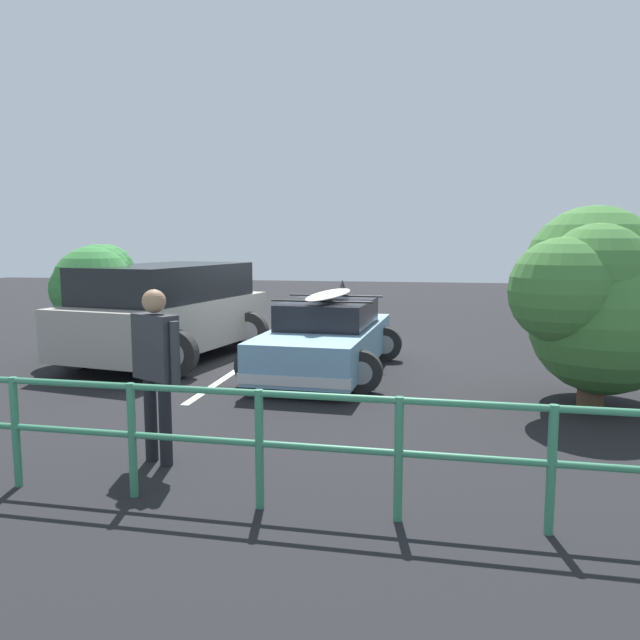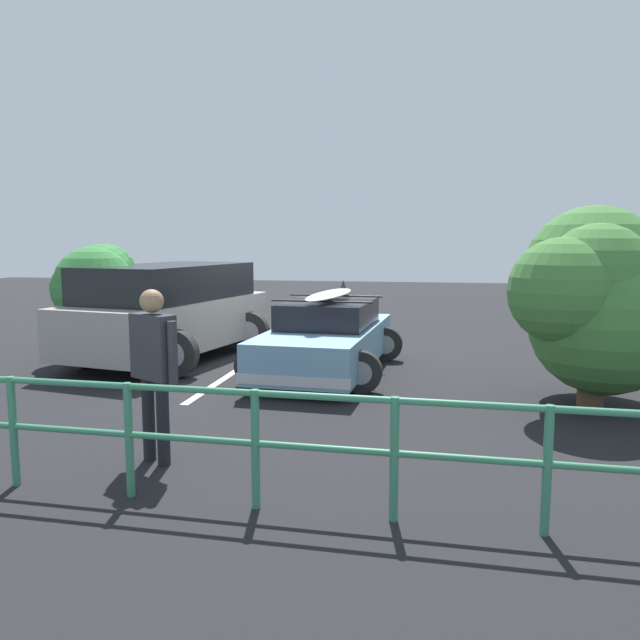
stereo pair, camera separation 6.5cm
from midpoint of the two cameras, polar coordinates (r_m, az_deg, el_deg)
ground_plane at (r=11.25m, az=-2.37°, el=-3.89°), size 44.00×44.00×0.02m
parking_stripe at (r=10.72m, az=-7.25°, el=-4.44°), size 0.12×4.76×0.00m
sedan_car at (r=10.29m, az=0.84°, el=-1.64°), size 2.36×4.10×1.46m
suv_car at (r=11.70m, az=-13.44°, el=0.86°), size 3.16×4.64×1.73m
person_bystander at (r=6.23m, az=-14.68°, el=-3.54°), size 0.60×0.40×1.71m
railing_fence at (r=5.32m, az=-11.42°, el=-9.63°), size 7.91×0.30×0.99m
bush_near_left at (r=8.80m, az=23.87°, el=1.96°), size 2.20×2.33×2.64m
bush_near_right at (r=11.84m, az=-19.88°, el=2.87°), size 1.64×2.15×2.11m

